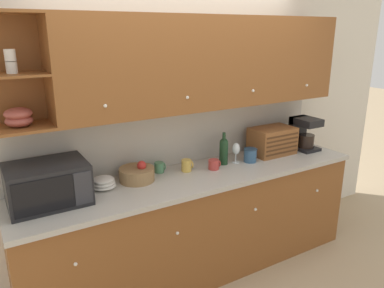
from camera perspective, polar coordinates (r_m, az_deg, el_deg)
The scene contains 16 objects.
ground_plane at distance 3.92m, azimuth -1.76°, elevation -16.13°, with size 24.00×24.00×0.00m, color tan.
wall_back at distance 3.41m, azimuth -2.21°, elevation 2.74°, with size 5.47×0.06×2.60m.
counter_unit at distance 3.43m, azimuth 0.85°, elevation -11.97°, with size 3.09×0.67×0.95m.
backsplash_panel at distance 3.40m, azimuth -1.90°, elevation 1.36°, with size 3.07×0.01×0.54m.
upper_cabinets at distance 3.23m, azimuth 2.16°, elevation 12.27°, with size 3.07×0.37×0.76m.
microwave at distance 2.84m, azimuth -21.15°, elevation -5.69°, with size 0.55×0.41×0.29m.
bowl_stack_on_counter at distance 3.01m, azimuth -13.33°, elevation -5.78°, with size 0.19×0.19×0.09m.
fruit_basket at distance 3.10m, azimuth -8.37°, elevation -4.54°, with size 0.29×0.29×0.17m.
mug_blue_second at distance 3.26m, azimuth -4.97°, elevation -3.55°, with size 0.09×0.08×0.09m.
mug_patterned_third at distance 3.28m, azimuth -0.81°, elevation -3.27°, with size 0.10×0.09×0.10m.
mug at distance 3.33m, azimuth 3.37°, elevation -3.12°, with size 0.11×0.10×0.09m.
wine_bottle at distance 3.43m, azimuth 4.85°, elevation -0.90°, with size 0.08×0.08×0.30m.
wine_glass at distance 3.48m, azimuth 6.73°, elevation -0.83°, with size 0.07×0.07×0.19m.
storage_canister at distance 3.54m, azimuth 8.86°, elevation -1.69°, with size 0.12×0.12×0.13m.
bread_box at distance 3.80m, azimuth 12.12°, elevation 0.48°, with size 0.43×0.29×0.27m.
coffee_maker at distance 4.03m, azimuth 16.56°, elevation 1.64°, with size 0.21×0.28×0.33m.
Camera 1 is at (-1.59, -2.87, 2.14)m, focal length 35.00 mm.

